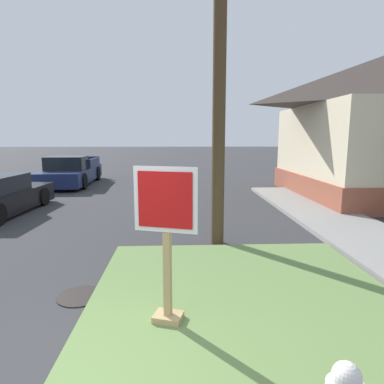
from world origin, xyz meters
TOP-DOWN VIEW (x-y plane):
  - grass_corner_patch at (2.21, 1.40)m, footprint 4.59×5.93m
  - sidewalk_strip at (5.71, 5.02)m, footprint 2.20×14.50m
  - stop_sign at (1.07, 1.38)m, footprint 0.77×0.37m
  - manhole_cover at (-0.29, 2.25)m, footprint 0.70×0.70m
  - pickup_truck_navy at (-4.21, 14.42)m, footprint 2.34×5.64m

SIDE VIEW (x-z plane):
  - manhole_cover at x=-0.29m, z-range 0.00..0.02m
  - grass_corner_patch at x=2.21m, z-range 0.00..0.08m
  - sidewalk_strip at x=5.71m, z-range 0.00..0.12m
  - pickup_truck_navy at x=-4.21m, z-range -0.12..1.36m
  - stop_sign at x=1.07m, z-range 0.07..2.07m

